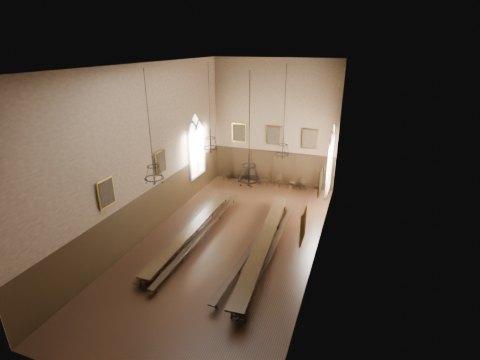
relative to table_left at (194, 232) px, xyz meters
The scene contains 34 objects.
floor 1.97m from the table_left, ahead, with size 9.00×18.00×0.02m, color black.
ceiling 8.86m from the table_left, ahead, with size 9.00×18.00×0.02m, color black.
wall_back 10.27m from the table_left, 78.19° to the left, with size 9.00×0.02×9.00m, color #7C634C.
wall_front 9.93m from the table_left, 77.69° to the right, with size 9.00×0.02×9.00m, color #7C634C.
wall_left 4.88m from the table_left, behind, with size 0.02×18.00×9.00m, color #7C634C.
wall_right 7.65m from the table_left, ahead, with size 0.02×18.00×9.00m, color #7C634C.
wainscot_panelling 2.13m from the table_left, ahead, with size 9.00×18.00×2.50m, color black, non-canonical shape.
table_left is the anchor object (origin of this frame).
table_right 3.99m from the table_left, ahead, with size 1.49×10.70×0.83m.
bench_left_outer 0.64m from the table_left, 149.90° to the left, with size 0.77×10.29×0.46m.
bench_left_inner 0.53m from the table_left, 18.85° to the left, with size 0.36×10.21×0.46m.
bench_right_inner 3.50m from the table_left, ahead, with size 0.77×10.70×0.48m.
bench_right_outer 4.43m from the table_left, ahead, with size 0.31×10.35×0.47m.
chair_0 8.83m from the table_left, 99.95° to the left, with size 0.49×0.49×1.01m.
chair_1 8.72m from the table_left, 93.03° to the left, with size 0.49×0.49×0.89m.
chair_2 8.79m from the table_left, 87.22° to the left, with size 0.54×0.54×0.99m.
chair_3 8.85m from the table_left, 80.12° to the left, with size 0.47×0.47×0.98m.
chair_4 9.11m from the table_left, 73.78° to the left, with size 0.55×0.55×0.99m.
chair_5 9.40m from the table_left, 68.02° to the left, with size 0.42×0.42×0.88m.
chair_6 9.80m from the table_left, 63.46° to the left, with size 0.52×0.52×0.96m.
chair_7 10.29m from the table_left, 57.91° to the left, with size 0.51×0.51×1.02m.
chandelier_back_left 5.01m from the table_left, 88.51° to the left, with size 0.87×0.87×4.70m.
chandelier_back_right 6.56m from the table_left, 31.89° to the left, with size 0.78×0.78×4.68m.
chandelier_front_left 5.07m from the table_left, 98.50° to the right, with size 0.84×0.84×4.75m.
chandelier_front_right 6.50m from the table_left, 30.48° to the right, with size 0.91×0.91×4.36m.
portrait_back_0 9.69m from the table_left, 94.26° to the left, with size 1.10×0.12×1.40m.
portrait_back_1 9.85m from the table_left, 78.02° to the left, with size 1.10×0.12×1.40m.
portrait_back_2 10.67m from the table_left, 63.49° to the left, with size 1.10×0.12×1.40m.
portrait_left_0 4.31m from the table_left, 154.16° to the left, with size 0.12×1.00×1.30m.
portrait_left_1 5.30m from the table_left, 126.57° to the right, with size 0.12×1.00×1.30m.
portrait_right_0 7.23m from the table_left, 10.69° to the left, with size 0.12×1.00×1.30m.
portrait_right_1 7.86m from the table_left, 27.71° to the right, with size 0.12×1.00×1.30m.
window_right 9.05m from the table_left, 41.84° to the left, with size 0.20×2.20×4.60m, color white, non-canonical shape.
window_left 6.92m from the table_left, 113.77° to the left, with size 0.20×2.20×4.60m, color white, non-canonical shape.
Camera 1 is at (5.98, -14.76, 9.89)m, focal length 26.00 mm.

